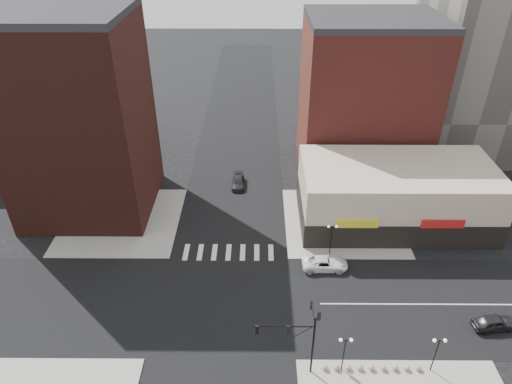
{
  "coord_description": "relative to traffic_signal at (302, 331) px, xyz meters",
  "views": [
    {
      "loc": [
        3.48,
        -33.85,
        35.82
      ],
      "look_at": [
        3.23,
        4.58,
        11.0
      ],
      "focal_mm": 32.0,
      "sensor_mm": 36.0,
      "label": 1
    }
  ],
  "objects": [
    {
      "name": "ground",
      "position": [
        -7.24,
        7.83,
        -4.96
      ],
      "size": [
        240.0,
        240.0,
        0.0
      ],
      "primitive_type": "plane",
      "color": "black",
      "rests_on": "ground"
    },
    {
      "name": "dark_sedan_north",
      "position": [
        -6.75,
        31.16,
        -4.32
      ],
      "size": [
        1.8,
        4.4,
        1.28
      ],
      "primitive_type": "imported",
      "rotation": [
        0.0,
        0.0,
        -0.0
      ],
      "color": "black",
      "rests_on": "ground"
    },
    {
      "name": "street_lamp_se_a",
      "position": [
        3.76,
        -0.17,
        -1.67
      ],
      "size": [
        1.22,
        0.32,
        4.16
      ],
      "color": "black",
      "rests_on": "sidewalk_se"
    },
    {
      "name": "building_nw",
      "position": [
        -26.24,
        26.33,
        7.54
      ],
      "size": [
        16.0,
        15.0,
        25.0
      ],
      "primitive_type": "cube",
      "color": "#3C1913",
      "rests_on": "ground"
    },
    {
      "name": "dark_sedan_east",
      "position": [
        19.53,
        4.8,
        -4.23
      ],
      "size": [
        4.48,
        2.24,
        1.47
      ],
      "primitive_type": "imported",
      "rotation": [
        0.0,
        0.0,
        1.69
      ],
      "color": "black",
      "rests_on": "ground"
    },
    {
      "name": "white_suv",
      "position": [
        3.88,
        13.39,
        -4.24
      ],
      "size": [
        5.26,
        2.47,
        1.45
      ],
      "primitive_type": "imported",
      "rotation": [
        0.0,
        0.0,
        1.58
      ],
      "color": "white",
      "rests_on": "ground"
    },
    {
      "name": "building_ne_midrise",
      "position": [
        11.76,
        37.33,
        6.04
      ],
      "size": [
        18.0,
        15.0,
        22.0
      ],
      "primitive_type": "cube",
      "color": "maroon",
      "rests_on": "ground"
    },
    {
      "name": "building_nw_low",
      "position": [
        -39.24,
        41.83,
        1.04
      ],
      "size": [
        20.0,
        18.0,
        12.0
      ],
      "primitive_type": "cube",
      "color": "#3C1913",
      "rests_on": "ground"
    },
    {
      "name": "building_ne_row",
      "position": [
        13.76,
        22.83,
        -1.66
      ],
      "size": [
        24.2,
        12.2,
        8.0
      ],
      "color": "#C5B49C",
      "rests_on": "ground"
    },
    {
      "name": "traffic_signal",
      "position": [
        0.0,
        0.0,
        0.0
      ],
      "size": [
        5.59,
        3.09,
        7.77
      ],
      "color": "black",
      "rests_on": "ground"
    },
    {
      "name": "sidewalk_ne",
      "position": [
        7.26,
        22.33,
        -4.9
      ],
      "size": [
        15.0,
        15.0,
        0.12
      ],
      "primitive_type": "cube",
      "color": "gray",
      "rests_on": "ground"
    },
    {
      "name": "bollard_row",
      "position": [
        6.46,
        -0.17,
        -4.58
      ],
      "size": [
        8.93,
        0.53,
        0.53
      ],
      "color": "gray",
      "rests_on": "sidewalk_se"
    },
    {
      "name": "road_ns",
      "position": [
        -7.24,
        7.83,
        -4.95
      ],
      "size": [
        14.0,
        200.0,
        0.02
      ],
      "primitive_type": "cube",
      "color": "black",
      "rests_on": "ground"
    },
    {
      "name": "sidewalk_nw",
      "position": [
        -21.74,
        22.33,
        -4.9
      ],
      "size": [
        15.0,
        15.0,
        0.12
      ],
      "primitive_type": "cube",
      "color": "gray",
      "rests_on": "ground"
    },
    {
      "name": "street_lamp_ne",
      "position": [
        4.76,
        15.83,
        -1.67
      ],
      "size": [
        1.22,
        0.32,
        4.16
      ],
      "color": "black",
      "rests_on": "sidewalk_ne"
    },
    {
      "name": "road_ew",
      "position": [
        -7.24,
        7.83,
        -4.95
      ],
      "size": [
        200.0,
        14.0,
        0.02
      ],
      "primitive_type": "cube",
      "color": "black",
      "rests_on": "ground"
    },
    {
      "name": "street_lamp_se_b",
      "position": [
        11.76,
        -0.17,
        -1.67
      ],
      "size": [
        1.22,
        0.32,
        4.16
      ],
      "color": "black",
      "rests_on": "sidewalk_se"
    }
  ]
}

